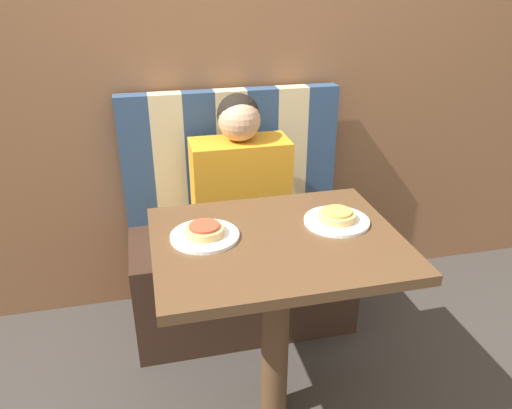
{
  "coord_description": "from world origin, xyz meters",
  "views": [
    {
      "loc": [
        -0.39,
        -1.36,
        1.57
      ],
      "look_at": [
        0.0,
        0.3,
        0.76
      ],
      "focal_mm": 35.0,
      "sensor_mm": 36.0,
      "label": 1
    }
  ],
  "objects_px": {
    "plate_left": "(205,236)",
    "pizza_right": "(337,215)",
    "person": "(240,173)",
    "plate_right": "(337,221)",
    "pizza_left": "(204,230)"
  },
  "relations": [
    {
      "from": "plate_left",
      "to": "pizza_right",
      "type": "relative_size",
      "value": 1.77
    },
    {
      "from": "plate_right",
      "to": "pizza_right",
      "type": "height_order",
      "value": "pizza_right"
    },
    {
      "from": "plate_right",
      "to": "pizza_right",
      "type": "xyz_separation_m",
      "value": [
        0.0,
        -0.0,
        0.02
      ]
    },
    {
      "from": "person",
      "to": "plate_left",
      "type": "relative_size",
      "value": 2.81
    },
    {
      "from": "plate_left",
      "to": "pizza_right",
      "type": "xyz_separation_m",
      "value": [
        0.46,
        -0.0,
        0.02
      ]
    },
    {
      "from": "person",
      "to": "plate_left",
      "type": "distance_m",
      "value": 0.59
    },
    {
      "from": "plate_left",
      "to": "pizza_left",
      "type": "relative_size",
      "value": 1.77
    },
    {
      "from": "plate_right",
      "to": "pizza_right",
      "type": "distance_m",
      "value": 0.02
    },
    {
      "from": "person",
      "to": "pizza_left",
      "type": "bearing_deg",
      "value": -112.74
    },
    {
      "from": "plate_left",
      "to": "pizza_right",
      "type": "height_order",
      "value": "pizza_right"
    },
    {
      "from": "person",
      "to": "plate_left",
      "type": "bearing_deg",
      "value": -112.74
    },
    {
      "from": "plate_right",
      "to": "pizza_left",
      "type": "height_order",
      "value": "pizza_left"
    },
    {
      "from": "plate_left",
      "to": "plate_right",
      "type": "distance_m",
      "value": 0.46
    },
    {
      "from": "person",
      "to": "pizza_right",
      "type": "distance_m",
      "value": 0.59
    },
    {
      "from": "plate_right",
      "to": "pizza_left",
      "type": "relative_size",
      "value": 1.77
    }
  ]
}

